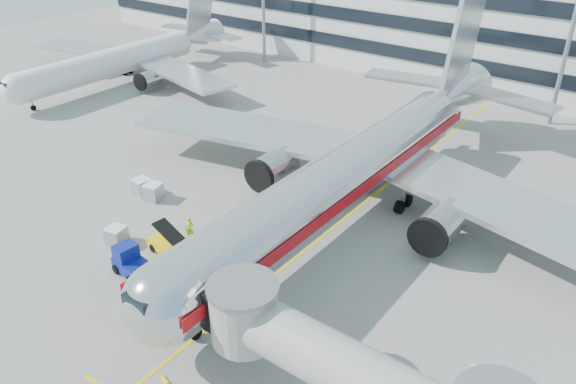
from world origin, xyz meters
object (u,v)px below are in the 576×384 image
Objects in this scene: cargo_container_left at (153,192)px; baggage_tug at (130,262)px; belt_loader at (175,249)px; ramp_worker at (190,228)px; cargo_container_right at (142,186)px; main_jet at (361,165)px; cargo_container_front at (117,235)px.

baggage_tug is at bearing -49.73° from cargo_container_left.
ramp_worker is at bearing 108.36° from belt_loader.
baggage_tug is 2.09× the size of cargo_container_right.
cargo_container_right is (-9.60, 4.91, 0.06)m from belt_loader.
cargo_container_left is (-6.91, 8.16, -0.19)m from baggage_tug.
cargo_container_left is at bearing 129.05° from ramp_worker.
belt_loader is at bearing -27.08° from cargo_container_right.
ramp_worker is (-8.26, -12.06, -3.26)m from main_jet.
ramp_worker is at bearing 87.41° from baggage_tug.
cargo_container_left is at bearing 148.75° from belt_loader.
baggage_tug is at bearing -115.64° from main_jet.
main_jet is 16.63m from belt_loader.
belt_loader is 2.51m from ramp_worker.
main_jet is 19.96m from baggage_tug.
cargo_container_right is at bearing 136.09° from baggage_tug.
cargo_container_right is at bearing -150.89° from main_jet.
cargo_container_right is (-1.65, 0.08, -0.02)m from cargo_container_left.
ramp_worker is (-0.78, 2.36, 0.28)m from belt_loader.
belt_loader is 5.17m from cargo_container_front.
main_jet is at bearing 64.36° from baggage_tug.
cargo_container_left reaches higher than cargo_container_front.
baggage_tug reaches higher than cargo_container_right.
cargo_container_front is (4.67, -6.47, -0.01)m from cargo_container_right.
main_jet is 31.45× the size of cargo_container_front.
ramp_worker reaches higher than cargo_container_front.
belt_loader is at bearing -117.41° from main_jet.
ramp_worker reaches higher than cargo_container_left.
cargo_container_right is at bearing 131.91° from ramp_worker.
main_jet reaches higher than ramp_worker.
baggage_tug is (-8.52, -17.75, -3.28)m from main_jet.
cargo_container_left is at bearing -2.90° from cargo_container_right.
cargo_container_right is at bearing 177.10° from cargo_container_left.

